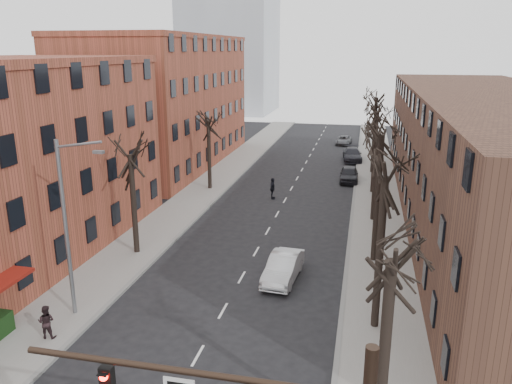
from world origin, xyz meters
The scene contains 18 objects.
sidewalk_left centered at (-8.00, 35.00, 0.07)m, with size 4.00×90.00×0.15m, color gray.
sidewalk_right centered at (8.00, 35.00, 0.07)m, with size 4.00×90.00×0.15m, color gray.
building_left_far centered at (-16.00, 44.00, 7.00)m, with size 12.00×28.00×14.00m, color brown.
building_right centered at (16.00, 30.00, 5.00)m, with size 12.00×50.00×10.00m, color #513326.
tree_right_b centered at (7.60, 12.00, 0.00)m, with size 5.20×5.20×10.80m, color black, non-canonical shape.
tree_right_c centered at (7.60, 20.00, 0.00)m, with size 5.20×5.20×11.60m, color black, non-canonical shape.
tree_right_d centered at (7.60, 28.00, 0.00)m, with size 5.20×5.20×10.00m, color black, non-canonical shape.
tree_right_e centered at (7.60, 36.00, 0.00)m, with size 5.20×5.20×10.80m, color black, non-canonical shape.
tree_right_f centered at (7.60, 44.00, 0.00)m, with size 5.20×5.20×11.60m, color black, non-canonical shape.
tree_left_a centered at (-7.60, 18.00, 0.00)m, with size 5.20×5.20×9.50m, color black, non-canonical shape.
tree_left_b centered at (-7.60, 34.00, 0.00)m, with size 5.20×5.20×9.50m, color black, non-canonical shape.
streetlight centered at (-7.03, 10.00, 5.01)m, with size 2.45×0.22×9.03m.
silver_sedan centered at (2.43, 16.26, 0.76)m, with size 1.61×4.61×1.52m, color silver.
parked_car_near centered at (5.30, 39.88, 0.76)m, with size 1.80×4.48×1.53m, color black.
parked_car_mid centered at (5.30, 49.88, 0.76)m, with size 2.13×5.25×1.52m, color #21222A.
parked_car_far centered at (3.80, 60.59, 0.59)m, with size 1.95×4.24×1.18m, color #5B5D63.
pedestrian_b centered at (-7.16, 7.69, 0.95)m, with size 0.78×0.61×1.60m, color black.
pedestrian_crossing centered at (-1.17, 32.18, 0.96)m, with size 1.13×0.47×1.93m, color black.
Camera 1 is at (6.59, -10.08, 12.97)m, focal length 35.00 mm.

